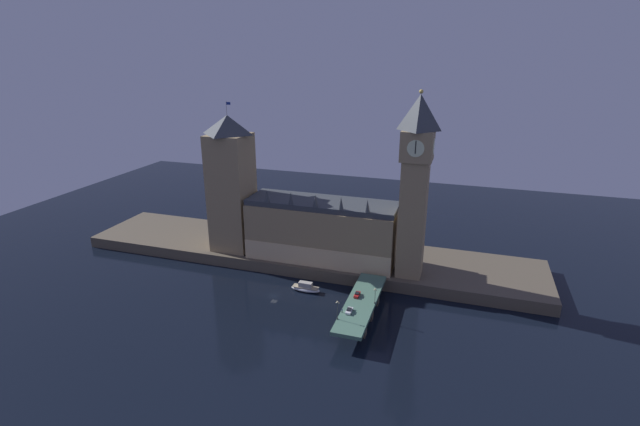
% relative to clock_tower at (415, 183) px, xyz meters
% --- Properties ---
extents(ground_plane, '(400.00, 400.00, 0.00)m').
position_rel_clock_tower_xyz_m(ground_plane, '(-51.47, -26.72, -45.93)').
color(ground_plane, black).
extents(embankment, '(220.00, 42.00, 5.28)m').
position_rel_clock_tower_xyz_m(embankment, '(-51.47, 12.28, -43.29)').
color(embankment, brown).
rests_on(embankment, ground_plane).
extents(parliament_hall, '(67.27, 22.04, 33.19)m').
position_rel_clock_tower_xyz_m(parliament_hall, '(-40.56, 4.62, -26.88)').
color(parliament_hall, '#9E845B').
rests_on(parliament_hall, embankment).
extents(clock_tower, '(12.81, 12.92, 76.87)m').
position_rel_clock_tower_xyz_m(clock_tower, '(0.00, 0.00, 0.00)').
color(clock_tower, '#9E845B').
rests_on(clock_tower, embankment).
extents(victoria_tower, '(18.16, 18.16, 69.61)m').
position_rel_clock_tower_xyz_m(victoria_tower, '(-84.80, 3.68, -8.69)').
color(victoria_tower, '#9E845B').
rests_on(victoria_tower, embankment).
extents(bridge, '(10.77, 46.00, 7.01)m').
position_rel_clock_tower_xyz_m(bridge, '(-13.49, -31.72, -41.07)').
color(bridge, '#4C7560').
rests_on(bridge, ground_plane).
extents(car_northbound_lead, '(1.91, 4.42, 1.49)m').
position_rel_clock_tower_xyz_m(car_northbound_lead, '(-15.86, -28.51, -38.22)').
color(car_northbound_lead, red).
rests_on(car_northbound_lead, bridge).
extents(car_northbound_trail, '(2.06, 4.43, 1.37)m').
position_rel_clock_tower_xyz_m(car_northbound_trail, '(-15.86, -40.62, -38.28)').
color(car_northbound_trail, white).
rests_on(car_northbound_trail, bridge).
extents(pedestrian_near_rail, '(0.38, 0.38, 1.63)m').
position_rel_clock_tower_xyz_m(pedestrian_near_rail, '(-18.23, -41.63, -38.06)').
color(pedestrian_near_rail, black).
rests_on(pedestrian_near_rail, bridge).
extents(street_lamp_near, '(1.34, 0.60, 7.19)m').
position_rel_clock_tower_xyz_m(street_lamp_near, '(-18.63, -46.44, -34.43)').
color(street_lamp_near, '#2D3333').
rests_on(street_lamp_near, bridge).
extents(street_lamp_mid, '(1.34, 0.60, 6.21)m').
position_rel_clock_tower_xyz_m(street_lamp_mid, '(-8.35, -31.72, -35.03)').
color(street_lamp_mid, '#2D3333').
rests_on(street_lamp_mid, bridge).
extents(boat_upstream, '(12.68, 4.03, 4.18)m').
position_rel_clock_tower_xyz_m(boat_upstream, '(-40.29, -18.91, -44.40)').
color(boat_upstream, white).
rests_on(boat_upstream, ground_plane).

